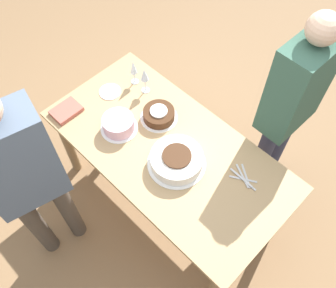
{
  "coord_description": "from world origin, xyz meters",
  "views": [
    {
      "loc": [
        -0.9,
        0.9,
        2.77
      ],
      "look_at": [
        0.0,
        0.0,
        0.8
      ],
      "focal_mm": 40.0,
      "sensor_mm": 36.0,
      "label": 1
    }
  ],
  "objects": [
    {
      "name": "ground_plane",
      "position": [
        0.0,
        0.0,
        0.0
      ],
      "size": [
        12.0,
        12.0,
        0.0
      ],
      "primitive_type": "plane",
      "color": "#8E6B47"
    },
    {
      "name": "dining_table",
      "position": [
        0.0,
        0.0,
        0.64
      ],
      "size": [
        1.64,
        0.83,
        0.75
      ],
      "color": "tan",
      "rests_on": "ground_plane"
    },
    {
      "name": "cake_center_white",
      "position": [
        -0.12,
        0.04,
        0.8
      ],
      "size": [
        0.37,
        0.37,
        0.1
      ],
      "color": "white",
      "rests_on": "dining_table"
    },
    {
      "name": "cake_front_chocolate",
      "position": [
        0.21,
        -0.13,
        0.79
      ],
      "size": [
        0.25,
        0.25,
        0.08
      ],
      "color": "white",
      "rests_on": "dining_table"
    },
    {
      "name": "cake_back_decorated",
      "position": [
        0.34,
        0.12,
        0.8
      ],
      "size": [
        0.25,
        0.25,
        0.1
      ],
      "color": "white",
      "rests_on": "dining_table"
    },
    {
      "name": "wine_glass_near",
      "position": [
        0.57,
        -0.23,
        0.89
      ],
      "size": [
        0.06,
        0.06,
        0.2
      ],
      "color": "silver",
      "rests_on": "dining_table"
    },
    {
      "name": "wine_glass_far",
      "position": [
        0.45,
        -0.23,
        0.9
      ],
      "size": [
        0.06,
        0.06,
        0.21
      ],
      "color": "silver",
      "rests_on": "dining_table"
    },
    {
      "name": "dessert_plate_right",
      "position": [
        0.62,
        -0.05,
        0.75
      ],
      "size": [
        0.15,
        0.15,
        0.01
      ],
      "color": "silver",
      "rests_on": "dining_table"
    },
    {
      "name": "fork_pile",
      "position": [
        -0.48,
        -0.17,
        0.76
      ],
      "size": [
        0.2,
        0.13,
        0.01
      ],
      "color": "silver",
      "rests_on": "dining_table"
    },
    {
      "name": "napkin_stack",
      "position": [
        0.7,
        0.28,
        0.77
      ],
      "size": [
        0.15,
        0.19,
        0.03
      ],
      "color": "#B75B4C",
      "rests_on": "dining_table"
    },
    {
      "name": "person_cutting",
      "position": [
        -0.4,
        -0.69,
        0.98
      ],
      "size": [
        0.23,
        0.41,
        1.62
      ],
      "rotation": [
        0.0,
        0.0,
        1.54
      ],
      "color": "#2D334C",
      "rests_on": "ground_plane"
    },
    {
      "name": "person_watching",
      "position": [
        0.32,
        0.78,
        0.99
      ],
      "size": [
        0.31,
        0.44,
        1.65
      ],
      "rotation": [
        0.0,
        0.0,
        -1.8
      ],
      "color": "#4C4238",
      "rests_on": "ground_plane"
    }
  ]
}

